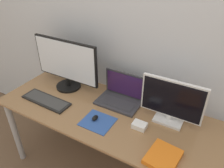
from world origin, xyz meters
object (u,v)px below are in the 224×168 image
Objects in this scene: monitor_right at (172,102)px; power_brick at (139,125)px; laptop at (121,95)px; mouse at (95,118)px; book at (163,157)px; keyboard at (46,100)px; monitor_left at (66,64)px.

monitor_right is 4.51× the size of power_brick.
mouse is (-0.05, -0.31, -0.04)m from laptop.
book is at bearing -77.91° from monitor_right.
monitor_right reaches higher than mouse.
keyboard is 0.80m from power_brick.
power_brick is (0.26, -0.22, -0.04)m from laptop.
laptop is at bearing 140.46° from power_brick.
monitor_right reaches higher than power_brick.
power_brick is (-0.16, -0.17, -0.15)m from monitor_right.
laptop is 0.34m from power_brick.
monitor_left is at bearing -180.00° from monitor_right.
laptop reaches higher than mouse.
monitor_left is 1.09m from book.
laptop is at bearing 80.46° from mouse.
monitor_left is at bearing 167.38° from power_brick.
monitor_left is 10.39× the size of mouse.
power_brick is at bearing 142.37° from book.
book is (0.49, -0.40, -0.04)m from laptop.
keyboard is (-0.95, -0.27, -0.16)m from monitor_right.
book is at bearing -19.28° from monitor_left.
monitor_right is (0.93, 0.00, -0.06)m from monitor_left.
mouse is at bearing -164.18° from power_brick.
keyboard is 0.48m from mouse.
power_brick is (0.31, 0.09, -0.00)m from mouse.
power_brick is (0.77, -0.17, -0.21)m from monitor_left.
laptop is 5.80× the size of mouse.
monitor_left reaches higher than power_brick.
power_brick is at bearing 6.78° from keyboard.
monitor_left reaches higher than laptop.
monitor_right is 0.44m from laptop.
monitor_right is at bearing 29.18° from mouse.
monitor_left is at bearing -175.14° from laptop.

